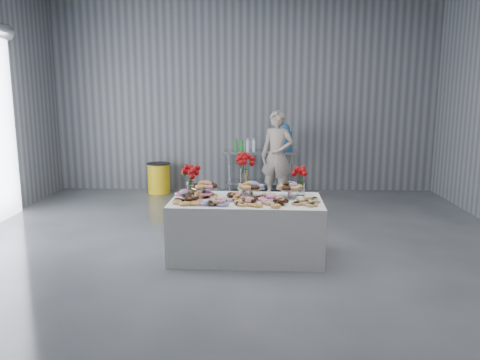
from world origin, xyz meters
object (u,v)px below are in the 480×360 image
(prep_table, at_px, (260,164))
(trash_barrel, at_px, (159,178))
(water_jug, at_px, (285,139))
(display_table, at_px, (246,228))
(person, at_px, (277,156))

(prep_table, bearing_deg, trash_barrel, -180.00)
(prep_table, xyz_separation_m, trash_barrel, (-2.12, -0.00, -0.30))
(water_jug, distance_m, trash_barrel, 2.75)
(prep_table, relative_size, trash_barrel, 2.37)
(water_jug, bearing_deg, trash_barrel, 180.00)
(prep_table, distance_m, water_jug, 0.73)
(display_table, distance_m, person, 3.30)
(display_table, xyz_separation_m, water_jug, (0.72, 3.81, 0.77))
(display_table, xyz_separation_m, prep_table, (0.22, 3.81, 0.24))
(display_table, distance_m, water_jug, 3.95)
(water_jug, bearing_deg, person, -107.78)
(water_jug, xyz_separation_m, trash_barrel, (-2.62, 0.00, -0.83))
(water_jug, distance_m, person, 0.67)
(prep_table, height_order, person, person)
(person, distance_m, trash_barrel, 2.56)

